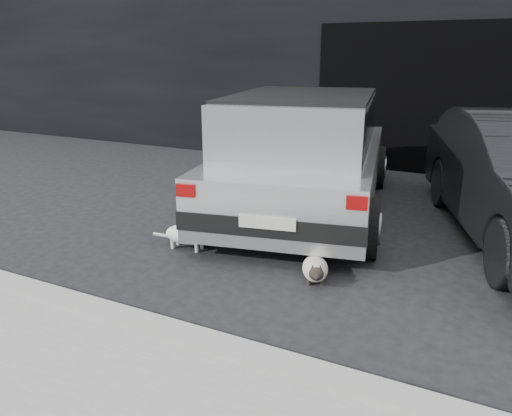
% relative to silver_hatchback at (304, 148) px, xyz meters
% --- Properties ---
extents(ground, '(80.00, 80.00, 0.00)m').
position_rel_silver_hatchback_xyz_m(ground, '(0.09, -0.90, -0.87)').
color(ground, black).
rests_on(ground, ground).
extents(building_facade, '(34.00, 4.00, 5.00)m').
position_rel_silver_hatchback_xyz_m(building_facade, '(1.09, 5.10, 1.63)').
color(building_facade, black).
rests_on(building_facade, ground).
extents(garage_opening, '(4.00, 0.10, 2.60)m').
position_rel_silver_hatchback_xyz_m(garage_opening, '(1.09, 3.09, 0.43)').
color(garage_opening, black).
rests_on(garage_opening, ground).
extents(curb, '(18.00, 0.25, 0.12)m').
position_rel_silver_hatchback_xyz_m(curb, '(1.09, -3.50, -0.81)').
color(curb, gray).
rests_on(curb, ground).
extents(silver_hatchback, '(2.83, 4.63, 1.59)m').
position_rel_silver_hatchback_xyz_m(silver_hatchback, '(0.00, 0.00, 0.00)').
color(silver_hatchback, silver).
rests_on(silver_hatchback, ground).
extents(cat_siamese, '(0.42, 0.68, 0.25)m').
position_rel_silver_hatchback_xyz_m(cat_siamese, '(0.94, -2.00, -0.76)').
color(cat_siamese, beige).
rests_on(cat_siamese, ground).
extents(cat_white, '(0.75, 0.31, 0.35)m').
position_rel_silver_hatchback_xyz_m(cat_white, '(-0.59, -1.87, -0.70)').
color(cat_white, silver).
rests_on(cat_white, ground).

